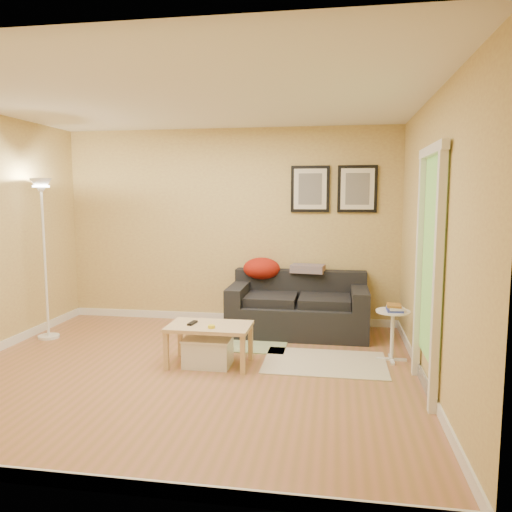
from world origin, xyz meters
name	(u,v)px	position (x,y,z in m)	size (l,w,h in m)	color
floor	(187,371)	(0.00, 0.00, 0.00)	(4.50, 4.50, 0.00)	#A86948
ceiling	(182,99)	(0.00, 0.00, 2.60)	(4.50, 4.50, 0.00)	white
wall_back	(229,227)	(0.00, 2.00, 1.30)	(4.50, 4.50, 0.00)	#D8C16F
wall_front	(75,271)	(0.00, -2.00, 1.30)	(4.50, 4.50, 0.00)	#D8C16F
wall_right	(431,243)	(2.25, 0.00, 1.30)	(4.00, 4.00, 0.00)	#D8C16F
baseboard_back	(230,317)	(0.00, 1.99, 0.05)	(4.50, 0.02, 0.10)	white
baseboard_front	(85,482)	(0.00, -1.99, 0.05)	(4.50, 0.02, 0.10)	white
baseboard_right	(424,380)	(2.24, 0.00, 0.05)	(0.02, 4.00, 0.10)	white
sofa	(298,304)	(0.97, 1.53, 0.38)	(1.70, 0.90, 0.75)	black
red_throw	(262,268)	(0.47, 1.79, 0.77)	(0.48, 0.36, 0.28)	#A9260F
plaid_throw	(308,269)	(1.07, 1.82, 0.78)	(0.42, 0.26, 0.10)	#A2735E
framed_print_left	(310,189)	(1.08, 1.98, 1.80)	(0.50, 0.04, 0.60)	black
framed_print_right	(357,189)	(1.68, 1.98, 1.80)	(0.50, 0.04, 0.60)	black
area_rug	(325,363)	(1.33, 0.46, 0.01)	(1.25, 0.85, 0.01)	beige
green_runner	(255,346)	(0.54, 0.88, 0.01)	(0.70, 0.50, 0.01)	#668C4C
coffee_table	(210,345)	(0.17, 0.23, 0.21)	(0.83, 0.51, 0.42)	#D6B483
remote_control	(192,323)	(-0.01, 0.23, 0.43)	(0.05, 0.16, 0.02)	black
tape_roll	(211,327)	(0.23, 0.10, 0.43)	(0.07, 0.07, 0.03)	yellow
storage_bin	(208,351)	(0.16, 0.19, 0.15)	(0.48, 0.35, 0.30)	white
side_table	(392,336)	(2.02, 0.66, 0.27)	(0.35, 0.35, 0.53)	white
book_stack	(395,308)	(2.03, 0.64, 0.57)	(0.16, 0.21, 0.07)	#313E93
floor_lamp	(45,263)	(-2.00, 0.84, 0.91)	(0.25, 0.25, 1.93)	white
doorway	(427,277)	(2.20, -0.15, 1.02)	(0.12, 1.01, 2.13)	white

